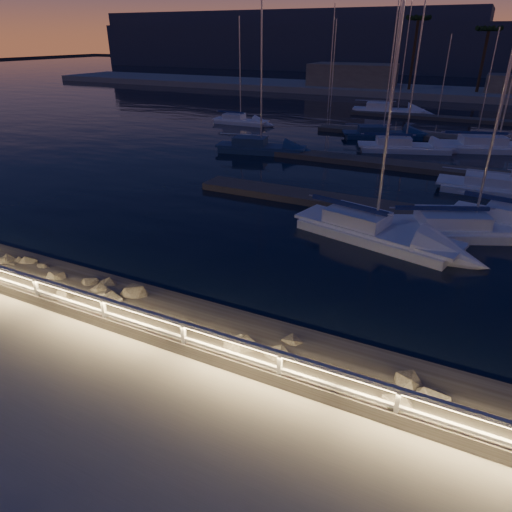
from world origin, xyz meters
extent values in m
plane|color=#9D988E|center=(0.00, 0.00, 0.00)|extent=(400.00, 400.00, 0.00)
cube|color=#9D988E|center=(0.00, -2.50, -0.10)|extent=(240.00, 5.00, 0.20)
cube|color=#69645A|center=(0.00, 1.50, -0.30)|extent=(240.00, 3.45, 1.29)
plane|color=black|center=(0.00, 80.00, -0.60)|extent=(320.00, 320.00, 0.00)
plane|color=black|center=(0.00, 0.00, -1.20)|extent=(400.00, 400.00, 0.00)
cube|color=silver|center=(-8.00, 0.00, 0.50)|extent=(0.11, 0.11, 1.00)
cube|color=silver|center=(-5.00, 0.00, 0.50)|extent=(0.11, 0.11, 1.00)
cube|color=silver|center=(-2.00, 0.00, 0.50)|extent=(0.11, 0.11, 1.00)
cube|color=silver|center=(1.00, 0.00, 0.50)|extent=(0.11, 0.11, 1.00)
cube|color=silver|center=(4.00, 0.00, 0.50)|extent=(0.11, 0.11, 1.00)
cube|color=silver|center=(0.00, 0.00, 1.00)|extent=(44.00, 0.12, 0.12)
cube|color=silver|center=(0.00, 0.00, 0.50)|extent=(44.00, 0.09, 0.09)
cube|color=#F2C16D|center=(0.00, -0.02, 0.92)|extent=(44.00, 0.04, 0.03)
sphere|color=#69645A|center=(-12.06, 1.69, -0.26)|extent=(0.96, 0.96, 0.96)
sphere|color=#69645A|center=(-9.26, 2.60, -0.45)|extent=(1.05, 1.05, 1.05)
sphere|color=#69645A|center=(-9.31, 0.63, -0.03)|extent=(0.79, 0.79, 0.79)
cube|color=#5D554D|center=(0.00, 16.00, -0.40)|extent=(22.00, 2.00, 0.40)
cube|color=#5D554D|center=(0.00, 26.00, -0.40)|extent=(22.00, 2.00, 0.40)
cube|color=#5D554D|center=(0.00, 38.00, -0.40)|extent=(22.00, 2.00, 0.40)
cube|color=#5D554D|center=(0.00, 50.00, -0.40)|extent=(22.00, 2.00, 0.40)
cube|color=#9D988E|center=(0.00, 74.00, -0.20)|extent=(160.00, 14.00, 1.20)
cube|color=gray|center=(-18.00, 74.00, 1.80)|extent=(14.00, 8.00, 4.00)
cylinder|color=#483321|center=(-8.00, 72.00, 5.65)|extent=(0.44, 0.44, 10.50)
cylinder|color=#483321|center=(2.00, 73.00, 4.90)|extent=(0.44, 0.44, 9.00)
cube|color=#31384D|center=(0.00, 130.00, 4.00)|extent=(220.00, 30.00, 14.00)
cube|color=#31384D|center=(-60.00, 140.00, 6.00)|extent=(120.00, 25.00, 18.00)
cube|color=white|center=(0.76, 12.00, -0.45)|extent=(7.82, 4.16, 0.58)
cube|color=white|center=(0.76, 12.00, -0.08)|extent=(8.34, 3.95, 0.16)
cube|color=white|center=(-0.25, 12.24, 0.29)|extent=(3.25, 2.49, 0.69)
cylinder|color=#BABABF|center=(0.76, 12.00, 6.49)|extent=(0.13, 0.13, 12.93)
cylinder|color=#BABABF|center=(-0.75, 12.36, 0.82)|extent=(4.54, 1.18, 0.08)
cube|color=white|center=(4.95, 14.81, -0.45)|extent=(8.53, 5.80, 0.54)
cube|color=white|center=(4.95, 14.81, -0.10)|extent=(8.98, 5.71, 0.15)
cube|color=white|center=(3.92, 14.35, 0.24)|extent=(3.72, 3.15, 0.64)
cylinder|color=#BABABF|center=(4.95, 14.81, 7.05)|extent=(0.12, 0.12, 14.11)
cylinder|color=#BABABF|center=(3.41, 14.12, 0.74)|extent=(4.67, 2.15, 0.08)
cube|color=navy|center=(-12.08, 25.84, -0.45)|extent=(7.23, 3.67, 0.59)
cube|color=navy|center=(-12.08, 25.84, -0.08)|extent=(7.72, 3.45, 0.16)
cube|color=navy|center=(-13.02, 25.64, 0.30)|extent=(2.98, 2.24, 0.69)
cylinder|color=#BABABF|center=(-12.08, 25.84, 6.02)|extent=(0.13, 0.13, 11.99)
cylinder|color=#BABABF|center=(-13.49, 25.55, 0.83)|extent=(4.24, 0.97, 0.09)
cube|color=white|center=(6.51, 22.60, -0.45)|extent=(7.71, 2.66, 0.51)
cube|color=white|center=(6.51, 22.60, -0.12)|extent=(8.34, 2.28, 0.14)
cube|color=white|center=(5.44, 22.59, 0.20)|extent=(3.01, 1.96, 0.61)
cylinder|color=#BABABF|center=(4.91, 22.58, 0.67)|extent=(4.80, 0.14, 0.07)
cube|color=white|center=(-20.00, 36.99, -0.45)|extent=(5.86, 2.05, 0.49)
cube|color=white|center=(-20.00, 36.99, -0.14)|extent=(6.33, 1.77, 0.13)
cube|color=white|center=(-20.81, 36.98, 0.18)|extent=(2.29, 1.50, 0.58)
cylinder|color=#BABABF|center=(-20.00, 36.99, 5.01)|extent=(0.11, 0.11, 10.10)
cylinder|color=#BABABF|center=(-21.21, 36.97, 0.63)|extent=(3.64, 0.14, 0.07)
cube|color=white|center=(-1.36, 31.75, -0.45)|extent=(7.59, 4.59, 0.56)
cube|color=white|center=(-1.36, 31.75, -0.09)|extent=(8.05, 4.44, 0.15)
cube|color=white|center=(-2.31, 31.43, 0.26)|extent=(3.23, 2.61, 0.66)
cylinder|color=#BABABF|center=(-1.36, 31.75, 6.26)|extent=(0.12, 0.12, 12.51)
cylinder|color=#BABABF|center=(-2.78, 31.27, 0.78)|extent=(4.29, 1.52, 0.08)
cube|color=navy|center=(-4.28, 36.60, -0.45)|extent=(7.39, 4.92, 0.51)
cube|color=navy|center=(-4.28, 36.60, -0.13)|extent=(7.79, 4.82, 0.14)
cube|color=navy|center=(-5.18, 36.21, 0.20)|extent=(3.21, 2.69, 0.60)
cylinder|color=#BABABF|center=(-4.28, 36.60, 6.07)|extent=(0.11, 0.11, 12.21)
cylinder|color=#BABABF|center=(-5.62, 36.02, 0.66)|extent=(4.07, 1.79, 0.07)
cube|color=white|center=(5.64, 35.32, -0.45)|extent=(9.55, 5.63, 0.61)
cube|color=white|center=(5.64, 35.32, -0.06)|extent=(10.14, 5.43, 0.17)
cube|color=white|center=(4.44, 34.94, 0.32)|extent=(4.05, 3.23, 0.72)
cylinder|color=#BABABF|center=(3.84, 34.74, 0.88)|extent=(5.43, 1.80, 0.09)
cube|color=white|center=(-6.98, 51.74, -0.45)|extent=(8.26, 3.84, 0.62)
cube|color=white|center=(-6.98, 51.74, -0.06)|extent=(8.86, 3.55, 0.17)
cube|color=white|center=(-8.07, 51.57, 0.34)|extent=(3.36, 2.44, 0.73)
cylinder|color=#BABABF|center=(-6.98, 51.74, 6.96)|extent=(0.14, 0.14, 13.80)
cylinder|color=#BABABF|center=(-8.62, 51.49, 0.90)|extent=(4.92, 0.85, 0.09)
camera|label=1|loc=(4.64, -8.68, 8.34)|focal=32.00mm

